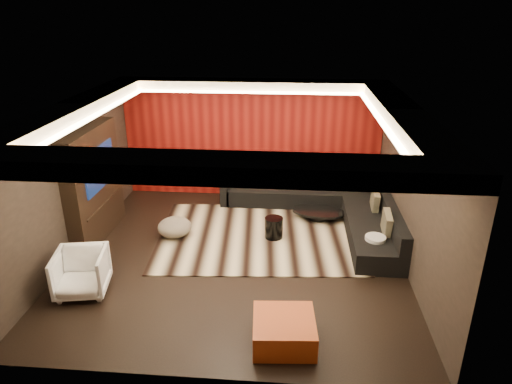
# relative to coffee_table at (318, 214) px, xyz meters

# --- Properties ---
(floor) EXTENTS (6.00, 6.00, 0.02)m
(floor) POSITION_rel_coffee_table_xyz_m (-1.56, -1.70, -0.13)
(floor) COLOR black
(floor) RESTS_ON ground
(ceiling) EXTENTS (6.00, 6.00, 0.02)m
(ceiling) POSITION_rel_coffee_table_xyz_m (-1.56, -1.70, 2.69)
(ceiling) COLOR silver
(ceiling) RESTS_ON ground
(wall_back) EXTENTS (6.00, 0.02, 2.80)m
(wall_back) POSITION_rel_coffee_table_xyz_m (-1.56, 1.31, 1.28)
(wall_back) COLOR black
(wall_back) RESTS_ON ground
(wall_left) EXTENTS (0.02, 6.00, 2.80)m
(wall_left) POSITION_rel_coffee_table_xyz_m (-4.57, -1.70, 1.28)
(wall_left) COLOR black
(wall_left) RESTS_ON ground
(wall_right) EXTENTS (0.02, 6.00, 2.80)m
(wall_right) POSITION_rel_coffee_table_xyz_m (1.45, -1.70, 1.28)
(wall_right) COLOR black
(wall_right) RESTS_ON ground
(red_feature_wall) EXTENTS (5.98, 0.05, 2.78)m
(red_feature_wall) POSITION_rel_coffee_table_xyz_m (-1.56, 1.27, 1.28)
(red_feature_wall) COLOR #6B0C0A
(red_feature_wall) RESTS_ON ground
(soffit_back) EXTENTS (6.00, 0.60, 0.22)m
(soffit_back) POSITION_rel_coffee_table_xyz_m (-1.56, 1.00, 2.57)
(soffit_back) COLOR silver
(soffit_back) RESTS_ON ground
(soffit_front) EXTENTS (6.00, 0.60, 0.22)m
(soffit_front) POSITION_rel_coffee_table_xyz_m (-1.56, -4.40, 2.57)
(soffit_front) COLOR silver
(soffit_front) RESTS_ON ground
(soffit_left) EXTENTS (0.60, 4.80, 0.22)m
(soffit_left) POSITION_rel_coffee_table_xyz_m (-4.26, -1.70, 2.57)
(soffit_left) COLOR silver
(soffit_left) RESTS_ON ground
(soffit_right) EXTENTS (0.60, 4.80, 0.22)m
(soffit_right) POSITION_rel_coffee_table_xyz_m (1.14, -1.70, 2.57)
(soffit_right) COLOR silver
(soffit_right) RESTS_ON ground
(cove_back) EXTENTS (4.80, 0.08, 0.04)m
(cove_back) POSITION_rel_coffee_table_xyz_m (-1.56, 0.66, 2.48)
(cove_back) COLOR #FFD899
(cove_back) RESTS_ON ground
(cove_front) EXTENTS (4.80, 0.08, 0.04)m
(cove_front) POSITION_rel_coffee_table_xyz_m (-1.56, -4.06, 2.48)
(cove_front) COLOR #FFD899
(cove_front) RESTS_ON ground
(cove_left) EXTENTS (0.08, 4.80, 0.04)m
(cove_left) POSITION_rel_coffee_table_xyz_m (-3.92, -1.70, 2.48)
(cove_left) COLOR #FFD899
(cove_left) RESTS_ON ground
(cove_right) EXTENTS (0.08, 4.80, 0.04)m
(cove_right) POSITION_rel_coffee_table_xyz_m (0.80, -1.70, 2.48)
(cove_right) COLOR #FFD899
(cove_right) RESTS_ON ground
(tv_surround) EXTENTS (0.30, 2.00, 2.20)m
(tv_surround) POSITION_rel_coffee_table_xyz_m (-4.41, -1.10, 0.98)
(tv_surround) COLOR black
(tv_surround) RESTS_ON ground
(tv_screen) EXTENTS (0.04, 1.30, 0.80)m
(tv_screen) POSITION_rel_coffee_table_xyz_m (-4.25, -1.10, 1.33)
(tv_screen) COLOR black
(tv_screen) RESTS_ON ground
(tv_shelf) EXTENTS (0.04, 1.60, 0.04)m
(tv_shelf) POSITION_rel_coffee_table_xyz_m (-4.25, -1.10, 0.58)
(tv_shelf) COLOR black
(tv_shelf) RESTS_ON ground
(rug) EXTENTS (4.20, 3.27, 0.02)m
(rug) POSITION_rel_coffee_table_xyz_m (-1.22, -0.88, -0.11)
(rug) COLOR #C9B893
(rug) RESTS_ON floor
(coffee_table) EXTENTS (1.32, 1.32, 0.19)m
(coffee_table) POSITION_rel_coffee_table_xyz_m (0.00, 0.00, 0.00)
(coffee_table) COLOR black
(coffee_table) RESTS_ON rug
(drum_stool) EXTENTS (0.47, 0.47, 0.42)m
(drum_stool) POSITION_rel_coffee_table_xyz_m (-0.92, -0.94, 0.12)
(drum_stool) COLOR black
(drum_stool) RESTS_ON rug
(striped_pouf) EXTENTS (0.84, 0.84, 0.37)m
(striped_pouf) POSITION_rel_coffee_table_xyz_m (-2.90, -1.03, 0.09)
(striped_pouf) COLOR beige
(striped_pouf) RESTS_ON rug
(white_side_table) EXTENTS (0.49, 0.49, 0.47)m
(white_side_table) POSITION_rel_coffee_table_xyz_m (0.94, -1.60, 0.12)
(white_side_table) COLOR silver
(white_side_table) RESTS_ON floor
(orange_ottoman) EXTENTS (0.90, 0.90, 0.37)m
(orange_ottoman) POSITION_rel_coffee_table_xyz_m (-0.64, -3.95, 0.07)
(orange_ottoman) COLOR #974C13
(orange_ottoman) RESTS_ON floor
(armchair) EXTENTS (0.91, 0.93, 0.73)m
(armchair) POSITION_rel_coffee_table_xyz_m (-3.90, -3.03, 0.25)
(armchair) COLOR white
(armchair) RESTS_ON floor
(sectional_sofa) EXTENTS (3.65, 3.50, 0.75)m
(sectional_sofa) POSITION_rel_coffee_table_xyz_m (0.17, 0.17, 0.15)
(sectional_sofa) COLOR black
(sectional_sofa) RESTS_ON floor
(throw_pillows) EXTENTS (3.19, 2.71, 0.50)m
(throw_pillows) POSITION_rel_coffee_table_xyz_m (0.31, 0.02, 0.50)
(throw_pillows) COLOR #BCB38A
(throw_pillows) RESTS_ON sectional_sofa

